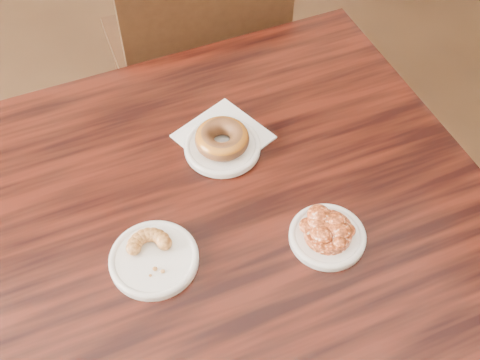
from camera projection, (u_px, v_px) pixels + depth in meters
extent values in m
cube|color=black|center=(239.00, 307.00, 1.43)|extent=(1.17, 1.17, 0.75)
cube|color=white|center=(223.00, 137.00, 1.26)|extent=(0.22, 0.22, 0.00)
cylinder|color=white|center=(222.00, 147.00, 1.23)|extent=(0.16, 0.16, 0.01)
cylinder|color=white|center=(154.00, 259.00, 1.07)|extent=(0.16, 0.16, 0.01)
cylinder|color=white|center=(327.00, 237.00, 1.10)|extent=(0.14, 0.14, 0.01)
torus|color=brown|center=(222.00, 139.00, 1.21)|extent=(0.11, 0.11, 0.04)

